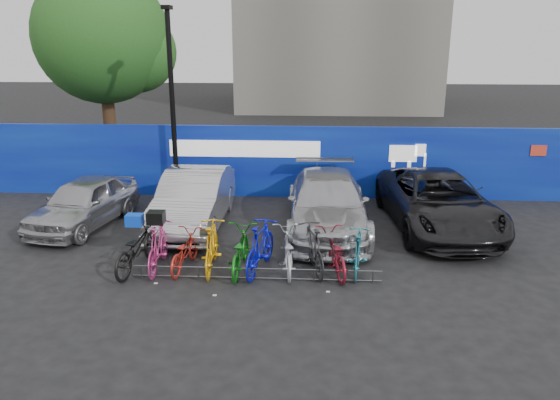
# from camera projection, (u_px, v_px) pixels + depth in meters

# --- Properties ---
(ground) EXTENTS (100.00, 100.00, 0.00)m
(ground) POSITION_uv_depth(u_px,v_px,m) (259.00, 269.00, 12.81)
(ground) COLOR black
(ground) RESTS_ON ground
(hoarding) EXTENTS (22.00, 0.18, 2.40)m
(hoarding) POSITION_uv_depth(u_px,v_px,m) (275.00, 162.00, 18.18)
(hoarding) COLOR #0A118C
(hoarding) RESTS_ON ground
(tree) EXTENTS (5.40, 5.20, 7.80)m
(tree) POSITION_uv_depth(u_px,v_px,m) (108.00, 40.00, 21.28)
(tree) COLOR #382314
(tree) RESTS_ON ground
(lamppost) EXTENTS (0.25, 0.50, 6.11)m
(lamppost) POSITION_uv_depth(u_px,v_px,m) (172.00, 101.00, 17.18)
(lamppost) COLOR black
(lamppost) RESTS_ON ground
(bike_rack) EXTENTS (5.60, 0.03, 0.30)m
(bike_rack) POSITION_uv_depth(u_px,v_px,m) (256.00, 273.00, 12.19)
(bike_rack) COLOR #595B60
(bike_rack) RESTS_ON ground
(car_0) EXTENTS (2.41, 4.32, 1.39)m
(car_0) POSITION_uv_depth(u_px,v_px,m) (84.00, 203.00, 15.49)
(car_0) COLOR #A5A5A9
(car_0) RESTS_ON ground
(car_1) EXTENTS (1.72, 4.85, 1.59)m
(car_1) POSITION_uv_depth(u_px,v_px,m) (194.00, 199.00, 15.45)
(car_1) COLOR #A8A8AD
(car_1) RESTS_ON ground
(car_2) EXTENTS (2.25, 5.39, 1.56)m
(car_2) POSITION_uv_depth(u_px,v_px,m) (327.00, 203.00, 15.15)
(car_2) COLOR #AEAFB4
(car_2) RESTS_ON ground
(car_3) EXTENTS (3.03, 5.80, 1.56)m
(car_3) POSITION_uv_depth(u_px,v_px,m) (438.00, 202.00, 15.28)
(car_3) COLOR black
(car_3) RESTS_ON ground
(bike_0) EXTENTS (1.07, 2.17, 1.09)m
(bike_0) POSITION_uv_depth(u_px,v_px,m) (137.00, 248.00, 12.64)
(bike_0) COLOR black
(bike_0) RESTS_ON ground
(bike_1) EXTENTS (0.59, 1.90, 1.14)m
(bike_1) POSITION_uv_depth(u_px,v_px,m) (158.00, 246.00, 12.65)
(bike_1) COLOR #C13279
(bike_1) RESTS_ON ground
(bike_2) EXTENTS (0.83, 1.77, 0.90)m
(bike_2) POSITION_uv_depth(u_px,v_px,m) (184.00, 251.00, 12.70)
(bike_2) COLOR #AE261B
(bike_2) RESTS_ON ground
(bike_3) EXTENTS (0.63, 1.95, 1.16)m
(bike_3) POSITION_uv_depth(u_px,v_px,m) (212.00, 247.00, 12.60)
(bike_3) COLOR #FAAC0D
(bike_3) RESTS_ON ground
(bike_4) EXTENTS (0.75, 1.96, 1.02)m
(bike_4) POSITION_uv_depth(u_px,v_px,m) (240.00, 251.00, 12.55)
(bike_4) COLOR #117013
(bike_4) RESTS_ON ground
(bike_5) EXTENTS (0.99, 2.05, 1.19)m
(bike_5) POSITION_uv_depth(u_px,v_px,m) (260.00, 247.00, 12.53)
(bike_5) COLOR #0C11C6
(bike_5) RESTS_ON ground
(bike_6) EXTENTS (0.83, 1.93, 0.99)m
(bike_6) POSITION_uv_depth(u_px,v_px,m) (287.00, 251.00, 12.58)
(bike_6) COLOR #B8BAC0
(bike_6) RESTS_ON ground
(bike_7) EXTENTS (0.98, 1.94, 1.13)m
(bike_7) POSITION_uv_depth(u_px,v_px,m) (313.00, 248.00, 12.55)
(bike_7) COLOR #242527
(bike_7) RESTS_ON ground
(bike_8) EXTENTS (1.06, 1.98, 0.99)m
(bike_8) POSITION_uv_depth(u_px,v_px,m) (334.00, 253.00, 12.48)
(bike_8) COLOR maroon
(bike_8) RESTS_ON ground
(bike_9) EXTENTS (0.71, 1.73, 1.01)m
(bike_9) POSITION_uv_depth(u_px,v_px,m) (358.00, 252.00, 12.48)
(bike_9) COLOR #1D6A78
(bike_9) RESTS_ON ground
(cargo_crate) EXTENTS (0.37, 0.28, 0.27)m
(cargo_crate) POSITION_uv_depth(u_px,v_px,m) (134.00, 220.00, 12.44)
(cargo_crate) COLOR blue
(cargo_crate) RESTS_ON bike_0
(cargo_topcase) EXTENTS (0.39, 0.35, 0.28)m
(cargo_topcase) POSITION_uv_depth(u_px,v_px,m) (156.00, 217.00, 12.44)
(cargo_topcase) COLOR black
(cargo_topcase) RESTS_ON bike_1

